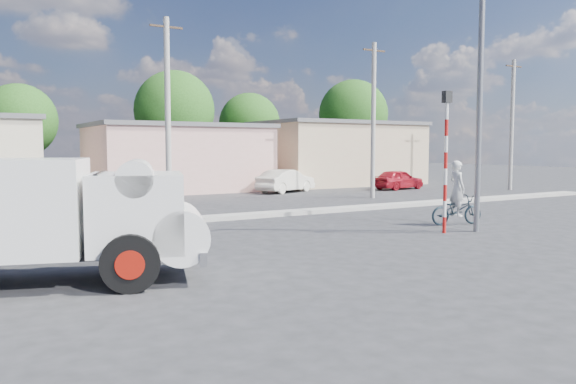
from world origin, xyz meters
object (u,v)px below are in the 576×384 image
car_red (398,179)px  streetlight (477,72)px  cyclist (457,197)px  car_cream (286,181)px  truck (50,215)px  traffic_pole (446,149)px  bicycle (456,210)px

car_red → streetlight: 18.28m
cyclist → car_cream: (2.03, 14.85, -0.28)m
truck → car_red: 27.00m
truck → car_cream: bearing=65.4°
truck → traffic_pole: bearing=21.2°
car_cream → car_red: (7.23, -1.65, -0.04)m
bicycle → traffic_pole: size_ratio=0.44×
bicycle → car_red: car_red is taller
cyclist → car_red: bearing=-21.7°
car_red → traffic_pole: (-11.02, -14.32, 1.97)m
truck → car_red: bearing=51.6°
cyclist → car_red: (9.26, 13.21, -0.32)m
car_red → traffic_pole: 18.17m
truck → car_cream: truck is taller
truck → bicycle: bearing=25.6°
streetlight → traffic_pole: bearing=162.3°
truck → streetlight: size_ratio=0.70×
traffic_pole → streetlight: (0.94, -0.30, 2.37)m
bicycle → cyclist: cyclist is taller
truck → car_red: size_ratio=1.70×
truck → streetlight: streetlight is taller
truck → traffic_pole: (11.42, 0.68, 1.24)m
car_cream → truck: bearing=115.1°
cyclist → traffic_pole: traffic_pole is taller
bicycle → cyclist: 0.44m
car_red → streetlight: size_ratio=0.41×
bicycle → streetlight: bearing=163.4°
bicycle → car_cream: size_ratio=0.47×
bicycle → car_cream: bearing=5.5°
truck → car_cream: size_ratio=1.54×
car_cream → car_red: 7.41m
truck → bicycle: (13.17, 1.79, -0.84)m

